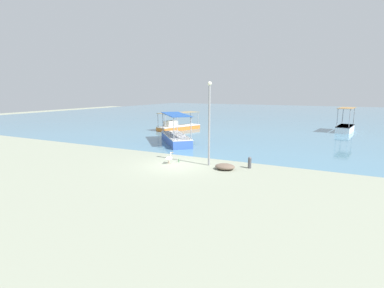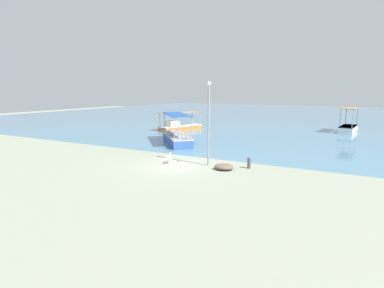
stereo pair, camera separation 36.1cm
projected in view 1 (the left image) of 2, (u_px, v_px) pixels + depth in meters
name	position (u px, v px, depth m)	size (l,w,h in m)	color
ground	(177.00, 165.00, 20.80)	(120.00, 120.00, 0.00)	gray
harbor_water	(290.00, 115.00, 62.90)	(110.00, 90.00, 0.00)	teal
fishing_boat_far_right	(345.00, 127.00, 37.51)	(2.23, 4.76, 3.02)	white
fishing_boat_center	(178.00, 126.00, 39.41)	(3.92, 6.35, 2.29)	orange
fishing_boat_near_right	(176.00, 137.00, 29.35)	(5.77, 6.20, 2.88)	#3A60BD
pelican	(169.00, 158.00, 21.23)	(0.44, 0.79, 0.80)	#E0997A
lamp_post	(209.00, 119.00, 20.23)	(0.28, 0.28, 5.72)	gray
mooring_bollard	(250.00, 162.00, 19.94)	(0.24, 0.24, 0.78)	#47474C
net_pile	(225.00, 167.00, 19.66)	(1.32, 1.12, 0.38)	brown
glass_bottle	(179.00, 161.00, 21.68)	(0.07, 0.07, 0.27)	#3F7F4C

